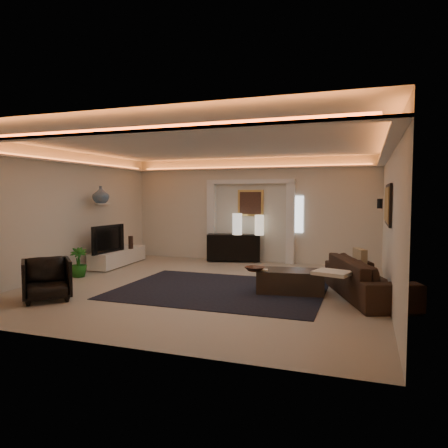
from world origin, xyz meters
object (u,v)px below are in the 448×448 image
(sofa, at_px, (368,278))
(armchair, at_px, (47,279))
(console, at_px, (234,247))
(coffee_table, at_px, (291,282))

(sofa, relative_size, armchair, 2.97)
(armchair, bearing_deg, console, 25.79)
(coffee_table, bearing_deg, sofa, -4.37)
(sofa, xyz_separation_m, coffee_table, (-1.40, -0.07, -0.15))
(console, relative_size, armchair, 1.81)
(console, distance_m, armchair, 5.52)
(console, distance_m, coffee_table, 3.89)
(coffee_table, xyz_separation_m, armchair, (-4.01, -1.99, 0.17))
(sofa, xyz_separation_m, armchair, (-5.41, -2.06, 0.02))
(sofa, height_order, coffee_table, sofa)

